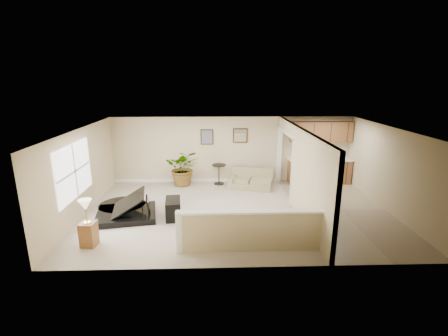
{
  "coord_description": "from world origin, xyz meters",
  "views": [
    {
      "loc": [
        -0.7,
        -9.04,
        3.85
      ],
      "look_at": [
        -0.39,
        0.4,
        1.25
      ],
      "focal_mm": 26.0,
      "sensor_mm": 36.0,
      "label": 1
    }
  ],
  "objects_px": {
    "accent_table": "(219,172)",
    "lamp_stand": "(88,226)",
    "small_plant": "(266,179)",
    "loveseat": "(251,178)",
    "piano": "(125,194)",
    "piano_bench": "(173,209)",
    "palm_plant": "(183,168)"
  },
  "relations": [
    {
      "from": "palm_plant",
      "to": "small_plant",
      "type": "bearing_deg",
      "value": -2.21
    },
    {
      "from": "small_plant",
      "to": "lamp_stand",
      "type": "relative_size",
      "value": 0.47
    },
    {
      "from": "loveseat",
      "to": "piano_bench",
      "type": "bearing_deg",
      "value": -116.58
    },
    {
      "from": "loveseat",
      "to": "lamp_stand",
      "type": "xyz_separation_m",
      "value": [
        -4.33,
        -4.22,
        0.16
      ]
    },
    {
      "from": "palm_plant",
      "to": "loveseat",
      "type": "bearing_deg",
      "value": -6.76
    },
    {
      "from": "loveseat",
      "to": "palm_plant",
      "type": "bearing_deg",
      "value": -169.97
    },
    {
      "from": "piano_bench",
      "to": "small_plant",
      "type": "distance_m",
      "value": 4.22
    },
    {
      "from": "piano",
      "to": "piano_bench",
      "type": "relative_size",
      "value": 2.64
    },
    {
      "from": "piano",
      "to": "palm_plant",
      "type": "xyz_separation_m",
      "value": [
        1.44,
        2.72,
        0.02
      ]
    },
    {
      "from": "accent_table",
      "to": "palm_plant",
      "type": "relative_size",
      "value": 0.56
    },
    {
      "from": "small_plant",
      "to": "piano_bench",
      "type": "bearing_deg",
      "value": -137.78
    },
    {
      "from": "piano",
      "to": "lamp_stand",
      "type": "distance_m",
      "value": 1.84
    },
    {
      "from": "piano_bench",
      "to": "accent_table",
      "type": "relative_size",
      "value": 1.07
    },
    {
      "from": "piano_bench",
      "to": "small_plant",
      "type": "bearing_deg",
      "value": 42.22
    },
    {
      "from": "piano_bench",
      "to": "palm_plant",
      "type": "xyz_separation_m",
      "value": [
        0.04,
        2.96,
        0.39
      ]
    },
    {
      "from": "piano",
      "to": "loveseat",
      "type": "xyz_separation_m",
      "value": [
        3.91,
        2.43,
        -0.31
      ]
    },
    {
      "from": "piano_bench",
      "to": "accent_table",
      "type": "xyz_separation_m",
      "value": [
        1.36,
        3.03,
        0.22
      ]
    },
    {
      "from": "accent_table",
      "to": "lamp_stand",
      "type": "xyz_separation_m",
      "value": [
        -3.17,
        -4.59,
        0.0
      ]
    },
    {
      "from": "palm_plant",
      "to": "accent_table",
      "type": "bearing_deg",
      "value": 3.31
    },
    {
      "from": "piano",
      "to": "piano_bench",
      "type": "xyz_separation_m",
      "value": [
        1.4,
        -0.23,
        -0.38
      ]
    },
    {
      "from": "accent_table",
      "to": "small_plant",
      "type": "xyz_separation_m",
      "value": [
        1.77,
        -0.19,
        -0.25
      ]
    },
    {
      "from": "piano",
      "to": "piano_bench",
      "type": "height_order",
      "value": "piano"
    },
    {
      "from": "loveseat",
      "to": "small_plant",
      "type": "relative_size",
      "value": 3.26
    },
    {
      "from": "small_plant",
      "to": "loveseat",
      "type": "bearing_deg",
      "value": -164.09
    },
    {
      "from": "lamp_stand",
      "to": "loveseat",
      "type": "bearing_deg",
      "value": 44.24
    },
    {
      "from": "small_plant",
      "to": "lamp_stand",
      "type": "height_order",
      "value": "lamp_stand"
    },
    {
      "from": "accent_table",
      "to": "lamp_stand",
      "type": "distance_m",
      "value": 5.58
    },
    {
      "from": "palm_plant",
      "to": "small_plant",
      "type": "relative_size",
      "value": 2.47
    },
    {
      "from": "piano_bench",
      "to": "lamp_stand",
      "type": "bearing_deg",
      "value": -139.43
    },
    {
      "from": "loveseat",
      "to": "small_plant",
      "type": "bearing_deg",
      "value": 32.7
    },
    {
      "from": "loveseat",
      "to": "palm_plant",
      "type": "xyz_separation_m",
      "value": [
        -2.47,
        0.29,
        0.33
      ]
    },
    {
      "from": "piano",
      "to": "piano_bench",
      "type": "bearing_deg",
      "value": -19.73
    }
  ]
}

